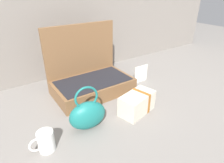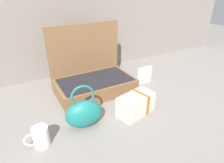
# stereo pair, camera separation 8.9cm
# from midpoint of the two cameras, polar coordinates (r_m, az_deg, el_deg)

# --- Properties ---
(ground_plane) EXTENTS (6.00, 6.00, 0.00)m
(ground_plane) POSITION_cam_midpoint_polar(r_m,az_deg,el_deg) (1.23, 2.81, -5.85)
(ground_plane) COLOR slate
(open_suitcase) EXTENTS (0.51, 0.32, 0.44)m
(open_suitcase) POSITION_cam_midpoint_polar(r_m,az_deg,el_deg) (1.31, -3.88, 1.16)
(open_suitcase) COLOR brown
(open_suitcase) RESTS_ON ground_plane
(teal_pouch_handbag) EXTENTS (0.20, 0.12, 0.24)m
(teal_pouch_handbag) POSITION_cam_midpoint_polar(r_m,az_deg,el_deg) (0.98, -5.79, -9.44)
(teal_pouch_handbag) COLOR #196B66
(teal_pouch_handbag) RESTS_ON ground_plane
(cream_toiletry_bag) EXTENTS (0.24, 0.16, 0.12)m
(cream_toiletry_bag) POSITION_cam_midpoint_polar(r_m,az_deg,el_deg) (1.10, 9.55, -6.76)
(cream_toiletry_bag) COLOR beige
(cream_toiletry_bag) RESTS_ON ground_plane
(coffee_mug) EXTENTS (0.11, 0.07, 0.10)m
(coffee_mug) POSITION_cam_midpoint_polar(r_m,az_deg,el_deg) (0.94, -18.04, -15.53)
(coffee_mug) COLOR white
(coffee_mug) RESTS_ON ground_plane
(info_card_left) EXTENTS (0.12, 0.01, 0.13)m
(info_card_left) POSITION_cam_midpoint_polar(r_m,az_deg,el_deg) (1.45, 11.51, 1.89)
(info_card_left) COLOR silver
(info_card_left) RESTS_ON ground_plane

